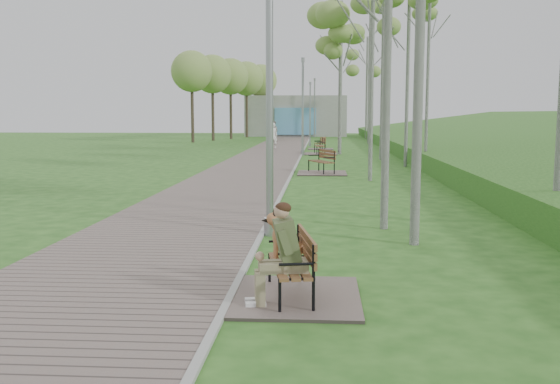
{
  "coord_description": "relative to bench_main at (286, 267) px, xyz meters",
  "views": [
    {
      "loc": [
        1.11,
        -12.41,
        2.28
      ],
      "look_at": [
        0.44,
        -2.42,
        1.01
      ],
      "focal_mm": 40.0,
      "sensor_mm": 36.0,
      "label": 1
    }
  ],
  "objects": [
    {
      "name": "bench_second",
      "position": [
        0.41,
        16.17,
        -0.19
      ],
      "size": [
        1.83,
        2.04,
        1.13
      ],
      "color": "#74655E",
      "rests_on": "ground"
    },
    {
      "name": "pedestrian_far",
      "position": [
        -3.51,
        43.28,
        0.42
      ],
      "size": [
        0.99,
        0.9,
        1.64
      ],
      "primitive_type": "imported",
      "rotation": [
        0.0,
        0.0,
        2.71
      ],
      "color": "gray",
      "rests_on": "ground"
    },
    {
      "name": "pedestrian_near",
      "position": [
        -2.74,
        32.73,
        0.44
      ],
      "size": [
        0.69,
        0.54,
        1.68
      ],
      "primitive_type": "imported",
      "rotation": [
        0.0,
        0.0,
        3.38
      ],
      "color": "white",
      "rests_on": "ground"
    },
    {
      "name": "building_north",
      "position": [
        -2.18,
        55.94,
        1.6
      ],
      "size": [
        10.0,
        5.2,
        4.0
      ],
      "color": "#9E9E99",
      "rests_on": "ground"
    },
    {
      "name": "lamp_post_near",
      "position": [
        -0.53,
        4.01,
        2.32
      ],
      "size": [
        0.22,
        0.22,
        5.82
      ],
      "color": "gray",
      "rests_on": "ground"
    },
    {
      "name": "birch_mid_c",
      "position": [
        1.41,
        27.45,
        6.4
      ],
      "size": [
        2.74,
        2.74,
        8.65
      ],
      "color": "silver",
      "rests_on": "ground"
    },
    {
      "name": "lamp_post_third",
      "position": [
        -0.41,
        36.16,
        1.67
      ],
      "size": [
        0.17,
        0.17,
        4.43
      ],
      "color": "gray",
      "rests_on": "ground"
    },
    {
      "name": "embankment",
      "position": [
        11.32,
        24.97,
        -0.4
      ],
      "size": [
        14.0,
        70.0,
        1.6
      ],
      "primitive_type": "cube",
      "color": "#539235",
      "rests_on": "ground"
    },
    {
      "name": "birch_far_c",
      "position": [
        3.94,
        40.27,
        8.58
      ],
      "size": [
        2.91,
        2.91,
        11.44
      ],
      "color": "silver",
      "rests_on": "ground"
    },
    {
      "name": "kerb",
      "position": [
        -0.68,
        26.47,
        -0.37
      ],
      "size": [
        0.1,
        67.0,
        0.05
      ],
      "primitive_type": "cube",
      "color": "#999993",
      "rests_on": "ground"
    },
    {
      "name": "bench_third",
      "position": [
        0.31,
        27.58,
        -0.19
      ],
      "size": [
        1.87,
        2.08,
        1.15
      ],
      "color": "#74655E",
      "rests_on": "ground"
    },
    {
      "name": "lamp_post_second",
      "position": [
        -0.62,
        26.47,
        2.05
      ],
      "size": [
        0.2,
        0.2,
        5.24
      ],
      "color": "gray",
      "rests_on": "ground"
    },
    {
      "name": "lamp_post_far",
      "position": [
        -0.3,
        52.38,
        2.21
      ],
      "size": [
        0.22,
        0.22,
        5.57
      ],
      "color": "gray",
      "rests_on": "ground"
    },
    {
      "name": "bench_far",
      "position": [
        0.32,
        32.37,
        -0.22
      ],
      "size": [
        1.59,
        1.77,
        0.98
      ],
      "color": "#74655E",
      "rests_on": "ground"
    },
    {
      "name": "birch_far_b",
      "position": [
        1.54,
        33.81,
        6.32
      ],
      "size": [
        2.29,
        2.29,
        8.56
      ],
      "color": "silver",
      "rests_on": "ground"
    },
    {
      "name": "birch_distant_b",
      "position": [
        4.35,
        48.79,
        6.9
      ],
      "size": [
        2.78,
        2.78,
        9.3
      ],
      "color": "silver",
      "rests_on": "ground"
    },
    {
      "name": "ground",
      "position": [
        -0.68,
        4.97,
        -0.4
      ],
      "size": [
        120.0,
        120.0,
        0.0
      ],
      "primitive_type": "plane",
      "color": "#26551A",
      "rests_on": "ground"
    },
    {
      "name": "birch_mid_b",
      "position": [
        4.01,
        19.51,
        6.25
      ],
      "size": [
        2.48,
        2.48,
        8.48
      ],
      "color": "silver",
      "rests_on": "ground"
    },
    {
      "name": "bench_main",
      "position": [
        0.0,
        0.0,
        0.0
      ],
      "size": [
        1.65,
        1.83,
        1.44
      ],
      "color": "#74655E",
      "rests_on": "ground"
    },
    {
      "name": "walkway",
      "position": [
        -2.43,
        26.47,
        -0.38
      ],
      "size": [
        3.5,
        67.0,
        0.04
      ],
      "primitive_type": "cube",
      "color": "#74655E",
      "rests_on": "ground"
    }
  ]
}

